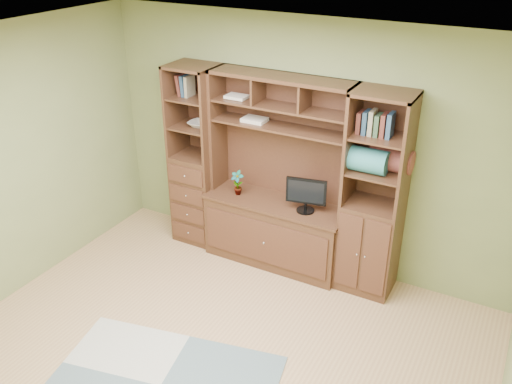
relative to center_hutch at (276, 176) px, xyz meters
The scene contains 10 objects.
room 1.77m from the center_hutch, 83.81° to the right, with size 4.60×4.10×2.64m.
center_hutch is the anchor object (origin of this frame).
left_tower 1.00m from the center_hutch, behind, with size 0.50×0.45×2.05m, color #442717.
right_tower 1.03m from the center_hutch, ahead, with size 0.55×0.45×2.05m, color #442717.
monitor 0.36m from the center_hutch, ahead, with size 0.41×0.18×0.50m, color black.
orchid 0.47m from the center_hutch, behind, with size 0.14×0.10×0.27m, color #B3673C.
magazines 0.62m from the center_hutch, 162.95° to the left, with size 0.24×0.18×0.04m, color beige.
bowl 1.02m from the center_hutch, behind, with size 0.23×0.23×0.06m, color beige.
blanket_teal 1.00m from the center_hutch, ahead, with size 0.40×0.23×0.23m, color teal.
blanket_red 1.19m from the center_hutch, ahead, with size 0.40×0.22×0.22m, color brown.
Camera 1 is at (2.01, -2.77, 3.40)m, focal length 38.00 mm.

